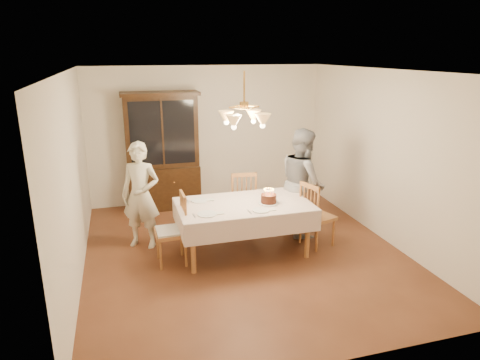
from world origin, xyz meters
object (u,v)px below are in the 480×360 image
object	(u,v)px
dining_table	(244,208)
elderly_woman	(141,195)
birthday_cake	(269,199)
chair_far_side	(242,203)
china_hutch	(163,153)

from	to	relation	value
dining_table	elderly_woman	distance (m)	1.54
elderly_woman	birthday_cake	size ratio (longest dim) A/B	5.35
chair_far_side	dining_table	bearing A→B (deg)	-104.76
dining_table	chair_far_side	distance (m)	0.94
dining_table	elderly_woman	size ratio (longest dim) A/B	1.18
dining_table	chair_far_side	size ratio (longest dim) A/B	1.90
chair_far_side	birthday_cake	world-z (taller)	chair_far_side
elderly_woman	birthday_cake	bearing A→B (deg)	3.51
dining_table	chair_far_side	xyz separation A→B (m)	(0.23, 0.88, -0.24)
chair_far_side	birthday_cake	xyz separation A→B (m)	(0.11, -0.98, 0.38)
china_hutch	birthday_cake	distance (m)	2.66
birthday_cake	china_hutch	bearing A→B (deg)	117.78
chair_far_side	china_hutch	bearing A→B (deg)	129.42
china_hutch	chair_far_side	world-z (taller)	china_hutch
dining_table	china_hutch	bearing A→B (deg)	111.67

